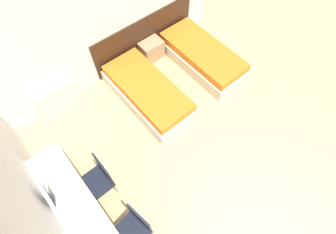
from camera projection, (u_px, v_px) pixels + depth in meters
ground_plane at (265, 234)px, 4.13m from camera, size 20.00×20.00×0.00m
wall_back at (97, 22)px, 4.66m from camera, size 5.49×0.05×2.70m
wall_left at (32, 201)px, 3.07m from camera, size 0.05×5.31×2.70m
headboard_panel at (145, 36)px, 5.72m from camera, size 2.56×0.03×0.95m
bed_near_window at (148, 92)px, 5.29m from camera, size 0.93×2.03×0.42m
bed_near_door at (202, 56)px, 5.79m from camera, size 0.93×2.03×0.42m
nightstand at (151, 50)px, 5.86m from camera, size 0.50×0.35×0.44m
radiator at (58, 97)px, 5.12m from camera, size 0.88×0.12×0.56m
desk at (87, 222)px, 3.63m from camera, size 0.53×2.59×0.77m
chair_near_laptop at (98, 179)px, 4.08m from camera, size 0.46×0.46×0.93m
chair_near_notebook at (134, 228)px, 3.71m from camera, size 0.52×0.52×0.93m
laptop at (58, 194)px, 3.61m from camera, size 0.35×0.22×0.36m
mug at (83, 211)px, 3.52m from camera, size 0.08×0.08×0.09m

